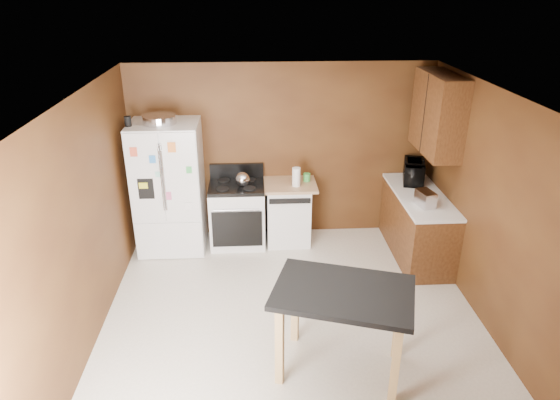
{
  "coord_description": "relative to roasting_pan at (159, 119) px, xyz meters",
  "views": [
    {
      "loc": [
        -0.4,
        -4.47,
        3.51
      ],
      "look_at": [
        -0.1,
        0.85,
        1.13
      ],
      "focal_mm": 32.0,
      "sensor_mm": 36.0,
      "label": 1
    }
  ],
  "objects": [
    {
      "name": "roasting_pan",
      "position": [
        0.0,
        0.0,
        0.0
      ],
      "size": [
        0.43,
        0.43,
        0.11
      ],
      "primitive_type": "cylinder",
      "color": "silver",
      "rests_on": "refrigerator"
    },
    {
      "name": "gas_range",
      "position": [
        0.95,
        0.08,
        -1.39
      ],
      "size": [
        0.76,
        0.68,
        1.1
      ],
      "color": "white",
      "rests_on": "ground"
    },
    {
      "name": "microwave",
      "position": [
        3.41,
        0.04,
        -0.82
      ],
      "size": [
        0.45,
        0.57,
        0.28
      ],
      "primitive_type": "imported",
      "rotation": [
        0.0,
        0.0,
        1.31
      ],
      "color": "black",
      "rests_on": "right_cabinets"
    },
    {
      "name": "green_canister",
      "position": [
        1.93,
        0.18,
        -0.91
      ],
      "size": [
        0.12,
        0.12,
        0.11
      ],
      "primitive_type": "cylinder",
      "rotation": [
        0.0,
        0.0,
        0.19
      ],
      "color": "green",
      "rests_on": "dishwasher"
    },
    {
      "name": "wall_front",
      "position": [
        1.59,
        -4.1,
        -0.6
      ],
      "size": [
        4.2,
        0.0,
        4.2
      ],
      "primitive_type": "plane",
      "rotation": [
        -1.57,
        0.0,
        0.0
      ],
      "color": "#5A3717",
      "rests_on": "ground"
    },
    {
      "name": "wall_back",
      "position": [
        1.59,
        0.4,
        -0.6
      ],
      "size": [
        4.2,
        0.0,
        4.2
      ],
      "primitive_type": "plane",
      "rotation": [
        1.57,
        0.0,
        0.0
      ],
      "color": "#5A3717",
      "rests_on": "ground"
    },
    {
      "name": "ceiling",
      "position": [
        1.59,
        -1.85,
        0.65
      ],
      "size": [
        4.5,
        4.5,
        0.0
      ],
      "primitive_type": "plane",
      "rotation": [
        3.14,
        0.0,
        0.0
      ],
      "color": "white",
      "rests_on": "ground"
    },
    {
      "name": "right_cabinets",
      "position": [
        3.42,
        -0.37,
        -0.95
      ],
      "size": [
        0.63,
        1.58,
        2.45
      ],
      "color": "brown",
      "rests_on": "ground"
    },
    {
      "name": "island",
      "position": [
        1.98,
        -2.55,
        -1.08
      ],
      "size": [
        1.46,
        1.18,
        0.91
      ],
      "color": "black",
      "rests_on": "ground"
    },
    {
      "name": "paper_towel",
      "position": [
        1.77,
        0.01,
        -0.83
      ],
      "size": [
        0.11,
        0.11,
        0.26
      ],
      "primitive_type": "cylinder",
      "rotation": [
        0.0,
        0.0,
        -0.01
      ],
      "color": "white",
      "rests_on": "dishwasher"
    },
    {
      "name": "kettle",
      "position": [
        1.04,
        0.02,
        -0.85
      ],
      "size": [
        0.2,
        0.2,
        0.2
      ],
      "primitive_type": "sphere",
      "color": "silver",
      "rests_on": "gas_range"
    },
    {
      "name": "refrigerator",
      "position": [
        0.04,
        0.02,
        -0.95
      ],
      "size": [
        0.9,
        0.8,
        1.8
      ],
      "color": "white",
      "rests_on": "ground"
    },
    {
      "name": "wall_left",
      "position": [
        -0.51,
        -1.85,
        -0.6
      ],
      "size": [
        0.0,
        4.5,
        4.5
      ],
      "primitive_type": "plane",
      "rotation": [
        1.57,
        0.0,
        1.57
      ],
      "color": "#5A3717",
      "rests_on": "ground"
    },
    {
      "name": "toaster",
      "position": [
        3.32,
        -0.76,
        -0.86
      ],
      "size": [
        0.22,
        0.3,
        0.2
      ],
      "primitive_type": "cube",
      "rotation": [
        0.0,
        0.0,
        0.24
      ],
      "color": "silver",
      "rests_on": "right_cabinets"
    },
    {
      "name": "pen_cup",
      "position": [
        -0.37,
        -0.11,
        0.01
      ],
      "size": [
        0.08,
        0.08,
        0.13
      ],
      "primitive_type": "cylinder",
      "color": "black",
      "rests_on": "refrigerator"
    },
    {
      "name": "dishwasher",
      "position": [
        1.67,
        0.1,
        -1.4
      ],
      "size": [
        0.78,
        0.63,
        0.89
      ],
      "color": "white",
      "rests_on": "ground"
    },
    {
      "name": "floor",
      "position": [
        1.59,
        -1.85,
        -1.85
      ],
      "size": [
        4.5,
        4.5,
        0.0
      ],
      "primitive_type": "plane",
      "color": "silver",
      "rests_on": "ground"
    },
    {
      "name": "wall_right",
      "position": [
        3.69,
        -1.85,
        -0.6
      ],
      "size": [
        0.0,
        4.5,
        4.5
      ],
      "primitive_type": "plane",
      "rotation": [
        1.57,
        0.0,
        -1.57
      ],
      "color": "#5A3717",
      "rests_on": "ground"
    }
  ]
}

